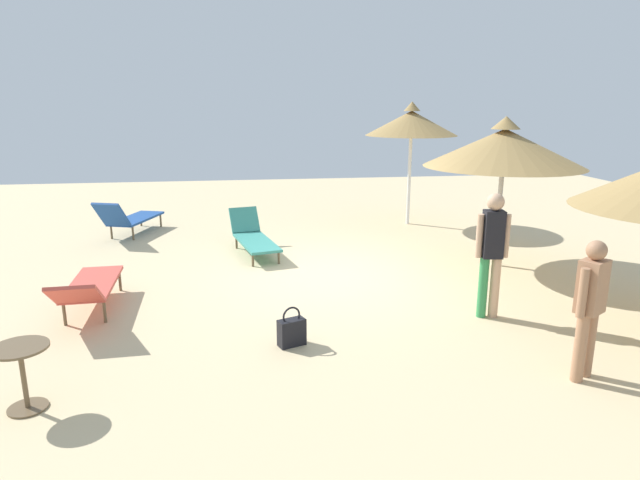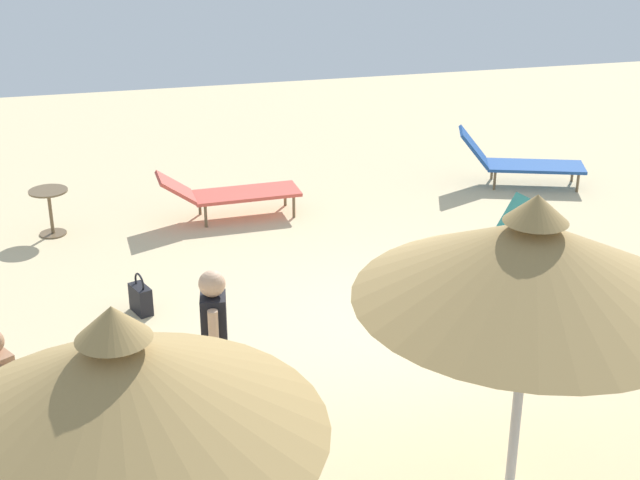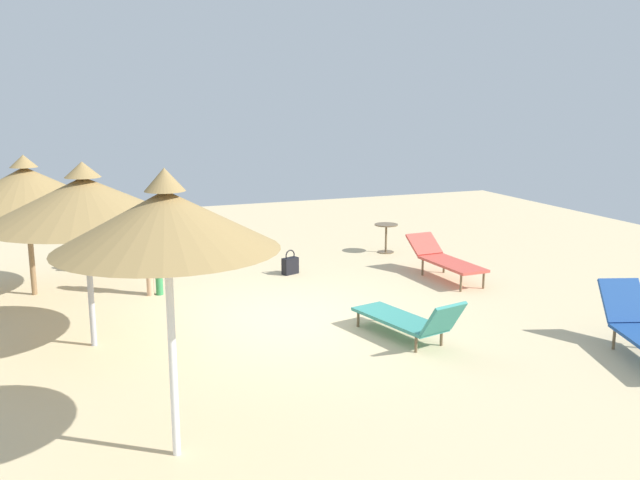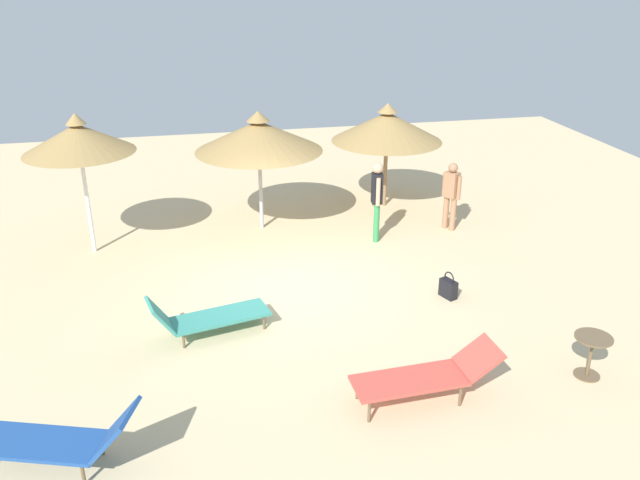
{
  "view_description": "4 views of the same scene",
  "coord_description": "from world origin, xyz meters",
  "px_view_note": "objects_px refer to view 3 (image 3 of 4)",
  "views": [
    {
      "loc": [
        1.63,
        8.95,
        2.94
      ],
      "look_at": [
        0.47,
        0.78,
        0.83
      ],
      "focal_mm": 30.7,
      "sensor_mm": 36.0,
      "label": 1
    },
    {
      "loc": [
        -8.77,
        2.96,
        5.07
      ],
      "look_at": [
        0.64,
        0.68,
        0.91
      ],
      "focal_mm": 51.73,
      "sensor_mm": 36.0,
      "label": 2
    },
    {
      "loc": [
        -3.36,
        -10.36,
        3.6
      ],
      "look_at": [
        0.64,
        -0.13,
        1.3
      ],
      "focal_mm": 39.37,
      "sensor_mm": 36.0,
      "label": 3
    },
    {
      "loc": [
        10.76,
        -1.7,
        5.63
      ],
      "look_at": [
        0.32,
        0.53,
        1.0
      ],
      "focal_mm": 36.36,
      "sensor_mm": 36.0,
      "label": 4
    }
  ],
  "objects_px": {
    "lounge_chair_far_left": "(409,319)",
    "person_standing_back": "(127,231)",
    "person_standing_far_right": "(153,241)",
    "parasol_umbrella_center": "(25,186)",
    "lounge_chair_edge": "(444,259)",
    "parasol_umbrella_front": "(84,200)",
    "parasol_umbrella_near_right": "(166,220)",
    "side_table_round": "(386,233)",
    "handbag": "(290,265)"
  },
  "relations": [
    {
      "from": "lounge_chair_far_left",
      "to": "person_standing_back",
      "type": "distance_m",
      "value": 6.59
    },
    {
      "from": "person_standing_far_right",
      "to": "person_standing_back",
      "type": "height_order",
      "value": "person_standing_far_right"
    },
    {
      "from": "parasol_umbrella_center",
      "to": "lounge_chair_edge",
      "type": "bearing_deg",
      "value": -12.9
    },
    {
      "from": "lounge_chair_far_left",
      "to": "person_standing_back",
      "type": "xyz_separation_m",
      "value": [
        -3.42,
        5.61,
        0.55
      ]
    },
    {
      "from": "parasol_umbrella_center",
      "to": "lounge_chair_far_left",
      "type": "height_order",
      "value": "parasol_umbrella_center"
    },
    {
      "from": "person_standing_far_right",
      "to": "parasol_umbrella_center",
      "type": "bearing_deg",
      "value": 157.9
    },
    {
      "from": "lounge_chair_far_left",
      "to": "parasol_umbrella_center",
      "type": "bearing_deg",
      "value": 138.31
    },
    {
      "from": "parasol_umbrella_front",
      "to": "parasol_umbrella_near_right",
      "type": "xyz_separation_m",
      "value": [
        0.56,
        -3.6,
        0.28
      ]
    },
    {
      "from": "parasol_umbrella_near_right",
      "to": "side_table_round",
      "type": "distance_m",
      "value": 9.93
    },
    {
      "from": "handbag",
      "to": "person_standing_far_right",
      "type": "bearing_deg",
      "value": -169.05
    },
    {
      "from": "side_table_round",
      "to": "lounge_chair_edge",
      "type": "bearing_deg",
      "value": -89.36
    },
    {
      "from": "lounge_chair_edge",
      "to": "handbag",
      "type": "bearing_deg",
      "value": 152.17
    },
    {
      "from": "lounge_chair_edge",
      "to": "person_standing_far_right",
      "type": "relative_size",
      "value": 1.2
    },
    {
      "from": "person_standing_far_right",
      "to": "handbag",
      "type": "xyz_separation_m",
      "value": [
        2.79,
        0.54,
        -0.82
      ]
    },
    {
      "from": "parasol_umbrella_center",
      "to": "parasol_umbrella_front",
      "type": "xyz_separation_m",
      "value": [
        0.83,
        -3.16,
        0.15
      ]
    },
    {
      "from": "parasol_umbrella_center",
      "to": "parasol_umbrella_front",
      "type": "bearing_deg",
      "value": -75.27
    },
    {
      "from": "person_standing_far_right",
      "to": "side_table_round",
      "type": "height_order",
      "value": "person_standing_far_right"
    },
    {
      "from": "parasol_umbrella_center",
      "to": "person_standing_far_right",
      "type": "xyz_separation_m",
      "value": [
        2.05,
        -0.83,
        -0.99
      ]
    },
    {
      "from": "lounge_chair_far_left",
      "to": "side_table_round",
      "type": "relative_size",
      "value": 3.03
    },
    {
      "from": "parasol_umbrella_front",
      "to": "handbag",
      "type": "distance_m",
      "value": 5.3
    },
    {
      "from": "parasol_umbrella_center",
      "to": "person_standing_far_right",
      "type": "distance_m",
      "value": 2.42
    },
    {
      "from": "side_table_round",
      "to": "parasol_umbrella_front",
      "type": "bearing_deg",
      "value": -149.57
    },
    {
      "from": "person_standing_far_right",
      "to": "person_standing_back",
      "type": "distance_m",
      "value": 1.83
    },
    {
      "from": "parasol_umbrella_front",
      "to": "person_standing_back",
      "type": "xyz_separation_m",
      "value": [
        0.96,
        4.13,
        -1.26
      ]
    },
    {
      "from": "parasol_umbrella_front",
      "to": "person_standing_far_right",
      "type": "bearing_deg",
      "value": 62.4
    },
    {
      "from": "lounge_chair_far_left",
      "to": "person_standing_back",
      "type": "height_order",
      "value": "person_standing_back"
    },
    {
      "from": "parasol_umbrella_front",
      "to": "person_standing_back",
      "type": "bearing_deg",
      "value": 76.94
    },
    {
      "from": "parasol_umbrella_front",
      "to": "handbag",
      "type": "bearing_deg",
      "value": 35.61
    },
    {
      "from": "person_standing_far_right",
      "to": "person_standing_back",
      "type": "bearing_deg",
      "value": 98.17
    },
    {
      "from": "lounge_chair_edge",
      "to": "handbag",
      "type": "distance_m",
      "value": 3.09
    },
    {
      "from": "parasol_umbrella_front",
      "to": "parasol_umbrella_near_right",
      "type": "distance_m",
      "value": 3.66
    },
    {
      "from": "lounge_chair_far_left",
      "to": "person_standing_far_right",
      "type": "relative_size",
      "value": 1.15
    },
    {
      "from": "side_table_round",
      "to": "parasol_umbrella_near_right",
      "type": "bearing_deg",
      "value": -129.16
    },
    {
      "from": "lounge_chair_far_left",
      "to": "handbag",
      "type": "relative_size",
      "value": 3.97
    },
    {
      "from": "parasol_umbrella_front",
      "to": "parasol_umbrella_near_right",
      "type": "height_order",
      "value": "parasol_umbrella_near_right"
    },
    {
      "from": "parasol_umbrella_near_right",
      "to": "person_standing_far_right",
      "type": "distance_m",
      "value": 6.14
    },
    {
      "from": "person_standing_back",
      "to": "side_table_round",
      "type": "bearing_deg",
      "value": -1.91
    },
    {
      "from": "lounge_chair_far_left",
      "to": "person_standing_far_right",
      "type": "height_order",
      "value": "person_standing_far_right"
    },
    {
      "from": "parasol_umbrella_near_right",
      "to": "lounge_chair_far_left",
      "type": "bearing_deg",
      "value": 29.2
    },
    {
      "from": "parasol_umbrella_front",
      "to": "person_standing_far_right",
      "type": "distance_m",
      "value": 2.86
    },
    {
      "from": "parasol_umbrella_near_right",
      "to": "lounge_chair_far_left",
      "type": "xyz_separation_m",
      "value": [
        3.81,
        2.13,
        -2.09
      ]
    },
    {
      "from": "lounge_chair_edge",
      "to": "person_standing_back",
      "type": "relative_size",
      "value": 1.35
    },
    {
      "from": "parasol_umbrella_near_right",
      "to": "side_table_round",
      "type": "height_order",
      "value": "parasol_umbrella_near_right"
    },
    {
      "from": "parasol_umbrella_center",
      "to": "side_table_round",
      "type": "height_order",
      "value": "parasol_umbrella_center"
    },
    {
      "from": "parasol_umbrella_front",
      "to": "parasol_umbrella_center",
      "type": "bearing_deg",
      "value": 104.73
    },
    {
      "from": "person_standing_back",
      "to": "side_table_round",
      "type": "distance_m",
      "value": 5.77
    },
    {
      "from": "parasol_umbrella_near_right",
      "to": "lounge_chair_edge",
      "type": "xyz_separation_m",
      "value": [
        6.17,
        5.03,
        -2.02
      ]
    },
    {
      "from": "lounge_chair_edge",
      "to": "person_standing_far_right",
      "type": "distance_m",
      "value": 5.62
    },
    {
      "from": "lounge_chair_edge",
      "to": "handbag",
      "type": "height_order",
      "value": "lounge_chair_edge"
    },
    {
      "from": "person_standing_back",
      "to": "side_table_round",
      "type": "height_order",
      "value": "person_standing_back"
    }
  ]
}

